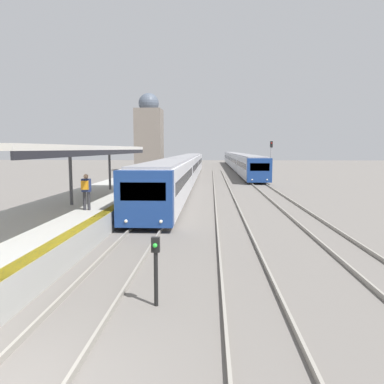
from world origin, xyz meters
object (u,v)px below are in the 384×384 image
(train_near, at_px, (185,168))
(signal_mast_far, at_px, (271,156))
(person_on_platform, at_px, (86,189))
(signal_post_near, at_px, (156,263))
(train_far, at_px, (238,160))

(train_near, height_order, signal_mast_far, signal_mast_far)
(train_near, bearing_deg, signal_mast_far, 1.40)
(person_on_platform, relative_size, train_near, 0.03)
(signal_post_near, bearing_deg, signal_mast_far, 76.66)
(person_on_platform, height_order, train_far, train_far)
(train_far, relative_size, signal_mast_far, 14.08)
(train_near, relative_size, signal_post_near, 30.84)
(train_far, height_order, signal_post_near, train_far)
(person_on_platform, distance_m, signal_mast_far, 28.80)
(person_on_platform, relative_size, train_far, 0.03)
(person_on_platform, relative_size, signal_mast_far, 0.36)
(train_near, bearing_deg, train_far, 74.64)
(train_near, bearing_deg, person_on_platform, -96.06)
(person_on_platform, relative_size, signal_post_near, 0.98)
(train_near, relative_size, train_far, 0.80)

